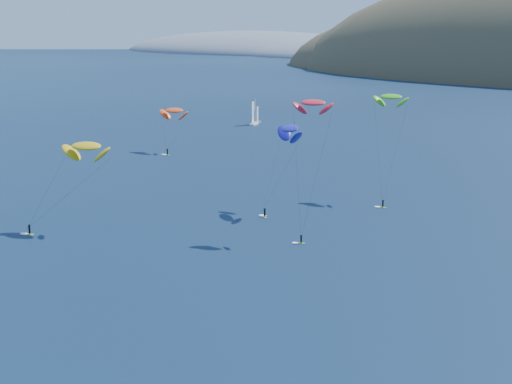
% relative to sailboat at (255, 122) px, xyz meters
% --- Properties ---
extents(headland, '(460.00, 250.00, 60.00)m').
position_rel_sailboat_xyz_m(headland, '(-345.37, 545.34, -4.27)').
color(headland, slate).
rests_on(headland, ground).
extents(sailboat, '(8.90, 7.84, 10.64)m').
position_rel_sailboat_xyz_m(sailboat, '(0.00, 0.00, 0.00)').
color(sailboat, white).
rests_on(sailboat, ground).
extents(kitesurfer_1, '(10.39, 9.61, 15.94)m').
position_rel_sailboat_xyz_m(kitesurfer_1, '(12.37, -63.09, 12.23)').
color(kitesurfer_1, '#9CD317').
rests_on(kitesurfer_1, ground).
extents(kitesurfer_2, '(12.86, 13.92, 19.67)m').
position_rel_sailboat_xyz_m(kitesurfer_2, '(54.86, -138.79, 15.97)').
color(kitesurfer_2, '#9CD317').
rests_on(kitesurfer_2, ground).
extents(kitesurfer_3, '(8.29, 12.34, 26.07)m').
position_rel_sailboat_xyz_m(kitesurfer_3, '(93.58, -80.65, 22.90)').
color(kitesurfer_3, '#9CD317').
rests_on(kitesurfer_3, ground).
extents(kitesurfer_9, '(8.00, 9.47, 28.02)m').
position_rel_sailboat_xyz_m(kitesurfer_9, '(93.94, -117.40, 25.00)').
color(kitesurfer_9, '#9CD317').
rests_on(kitesurfer_9, ground).
extents(kitesurfer_10, '(10.64, 13.41, 21.04)m').
position_rel_sailboat_xyz_m(kitesurfer_10, '(80.70, -104.08, 17.35)').
color(kitesurfer_10, '#9CD317').
rests_on(kitesurfer_10, ground).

